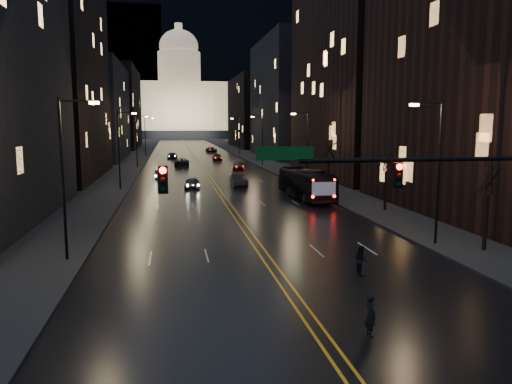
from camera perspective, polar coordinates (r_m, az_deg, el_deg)
name	(u,v)px	position (r m, az deg, el deg)	size (l,w,h in m)	color
ground	(308,318)	(20.37, 6.01, -14.13)	(900.00, 900.00, 0.00)	black
road	(189,149)	(148.45, -7.68, 4.87)	(20.00, 320.00, 0.02)	black
sidewalk_left	(140,149)	(148.62, -13.10, 4.77)	(8.00, 320.00, 0.16)	black
sidewalk_right	(236,149)	(149.59, -2.29, 4.98)	(8.00, 320.00, 0.16)	black
center_line	(189,149)	(148.45, -7.68, 4.88)	(0.62, 320.00, 0.01)	orange
building_left_mid	(50,75)	(74.15, -22.47, 12.23)	(12.00, 30.00, 28.00)	black
building_left_far	(94,112)	(111.32, -18.04, 8.72)	(12.00, 34.00, 20.00)	black
building_left_dist	(117,109)	(159.01, -15.57, 9.17)	(12.00, 40.00, 24.00)	black
building_right_near	(492,69)	(46.50, 25.32, 12.54)	(12.00, 26.00, 24.00)	black
building_right_tall	(359,41)	(73.91, 11.71, 16.58)	(12.00, 30.00, 38.00)	black
building_right_mid	(289,99)	(113.37, 3.77, 10.58)	(12.00, 34.00, 26.00)	black
building_right_dist	(254,112)	(160.36, -0.27, 9.09)	(12.00, 40.00, 22.00)	black
mountain_ridge	(227,49)	(404.81, -3.29, 16.02)	(520.00, 60.00, 130.00)	black
capitol	(180,105)	(268.39, -8.68, 9.83)	(90.00, 50.00, 58.50)	black
traffic_signal	(453,187)	(21.43, 21.61, 0.58)	(17.29, 0.45, 7.00)	black
streetlamp_right_near	(436,165)	(32.50, 19.91, 2.93)	(2.13, 0.25, 9.00)	black
streetlamp_left_near	(66,170)	(28.83, -20.88, 2.32)	(2.13, 0.25, 9.00)	black
streetlamp_right_mid	(306,144)	(60.38, 5.74, 5.43)	(2.13, 0.25, 9.00)	black
streetlamp_left_mid	(120,146)	(58.49, -15.23, 5.12)	(2.13, 0.25, 9.00)	black
streetlamp_right_far	(261,137)	(89.64, 0.63, 6.26)	(2.13, 0.25, 9.00)	black
streetlamp_left_far	(138,138)	(88.38, -13.38, 6.02)	(2.13, 0.25, 9.00)	black
streetlamp_right_dist	(239,134)	(119.27, -1.97, 6.66)	(2.13, 0.25, 9.00)	black
streetlamp_left_dist	(146,134)	(118.33, -12.47, 6.47)	(2.13, 0.25, 9.00)	black
tree_right_near	(488,177)	(32.02, 25.03, 1.59)	(2.40, 2.40, 6.65)	black
tree_right_mid	(387,160)	(44.20, 14.69, 3.61)	(2.40, 2.40, 6.65)	black
tree_right_far	(329,150)	(59.12, 8.30, 4.80)	(2.40, 2.40, 6.65)	black
bus	(306,184)	(50.71, 5.73, 0.93)	(2.55, 10.88, 3.03)	black
oncoming_car_a	(192,183)	(58.57, -7.32, 1.03)	(1.65, 4.10, 1.40)	black
oncoming_car_b	(161,174)	(69.41, -10.86, 1.99)	(1.42, 4.06, 1.34)	black
oncoming_car_c	(182,162)	(89.72, -8.47, 3.40)	(2.49, 5.40, 1.50)	black
oncoming_car_d	(172,156)	(108.82, -9.54, 4.11)	(1.91, 4.69, 1.36)	black
receding_car_a	(239,181)	(59.74, -1.98, 1.30)	(1.65, 4.73, 1.56)	black
receding_car_b	(238,165)	(81.75, -2.06, 3.06)	(1.78, 4.44, 1.51)	black
receding_car_c	(217,157)	(102.30, -4.45, 3.97)	(1.91, 4.70, 1.36)	black
receding_car_d	(211,150)	(131.08, -5.12, 4.83)	(2.39, 5.18, 1.44)	black
pedestrian_a	(371,315)	(18.87, 12.96, -13.57)	(0.57, 0.38, 1.57)	black
pedestrian_b	(361,260)	(25.89, 11.91, -7.64)	(0.75, 0.41, 1.53)	black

